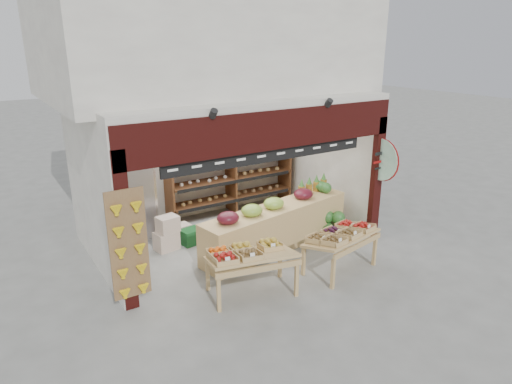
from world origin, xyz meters
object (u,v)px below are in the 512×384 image
at_px(back_shelving, 231,163).
at_px(watermelon_pile, 337,228).
at_px(display_table_left, 245,255).
at_px(cardboard_stack, 176,234).
at_px(display_table_right, 341,235).
at_px(refrigerator, 134,197).
at_px(mid_counter, 276,225).

xyz_separation_m(back_shelving, watermelon_pile, (1.18, -2.65, -1.07)).
bearing_deg(display_table_left, cardboard_stack, 95.61).
bearing_deg(back_shelving, display_table_right, -87.58).
bearing_deg(back_shelving, display_table_left, -116.16).
bearing_deg(cardboard_stack, refrigerator, 127.72).
height_order(cardboard_stack, mid_counter, mid_counter).
relative_size(back_shelving, display_table_right, 2.17).
bearing_deg(display_table_left, refrigerator, 104.54).
xyz_separation_m(refrigerator, mid_counter, (2.35, -1.96, -0.49)).
bearing_deg(mid_counter, back_shelving, 83.70).
relative_size(refrigerator, watermelon_pile, 2.41).
distance_m(display_table_right, watermelon_pile, 1.65).
bearing_deg(display_table_right, mid_counter, 105.95).
relative_size(display_table_left, watermelon_pile, 2.00).
bearing_deg(back_shelving, refrigerator, -171.14).
xyz_separation_m(display_table_right, watermelon_pile, (1.02, 1.20, -0.51)).
xyz_separation_m(refrigerator, watermelon_pile, (3.79, -2.24, -0.77)).
distance_m(cardboard_stack, display_table_right, 3.48).
bearing_deg(watermelon_pile, back_shelving, 114.01).
bearing_deg(cardboard_stack, mid_counter, -34.15).
bearing_deg(display_table_right, cardboard_stack, 129.18).
height_order(display_table_left, watermelon_pile, display_table_left).
xyz_separation_m(display_table_left, watermelon_pile, (2.96, 0.97, -0.53)).
bearing_deg(refrigerator, display_table_right, -51.41).
height_order(back_shelving, watermelon_pile, back_shelving).
relative_size(refrigerator, display_table_right, 1.27).
bearing_deg(watermelon_pile, mid_counter, 168.82).
relative_size(display_table_right, watermelon_pile, 1.90).
xyz_separation_m(back_shelving, refrigerator, (-2.61, -0.41, -0.30)).
relative_size(back_shelving, watermelon_pile, 4.13).
height_order(refrigerator, cardboard_stack, refrigerator).
distance_m(cardboard_stack, mid_counter, 2.13).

